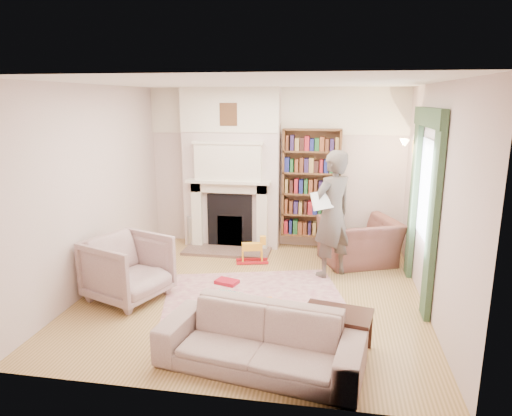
% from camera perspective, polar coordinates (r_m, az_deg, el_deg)
% --- Properties ---
extents(floor, '(4.50, 4.50, 0.00)m').
position_cam_1_polar(floor, '(6.38, -0.39, -10.62)').
color(floor, olive).
rests_on(floor, ground).
extents(ceiling, '(4.50, 4.50, 0.00)m').
position_cam_1_polar(ceiling, '(5.82, -0.43, 15.41)').
color(ceiling, white).
rests_on(ceiling, wall_back).
extents(wall_back, '(4.50, 0.00, 4.50)m').
position_cam_1_polar(wall_back, '(8.13, 2.39, 4.96)').
color(wall_back, beige).
rests_on(wall_back, floor).
extents(wall_front, '(4.50, 0.00, 4.50)m').
position_cam_1_polar(wall_front, '(3.82, -6.38, -4.98)').
color(wall_front, beige).
rests_on(wall_front, floor).
extents(wall_left, '(0.00, 4.50, 4.50)m').
position_cam_1_polar(wall_left, '(6.71, -19.70, 2.34)').
color(wall_left, beige).
rests_on(wall_left, floor).
extents(wall_right, '(0.00, 4.50, 4.50)m').
position_cam_1_polar(wall_right, '(5.98, 21.33, 0.93)').
color(wall_right, beige).
rests_on(wall_right, floor).
extents(fireplace, '(1.70, 0.58, 2.80)m').
position_cam_1_polar(fireplace, '(8.07, -3.10, 4.79)').
color(fireplace, beige).
rests_on(fireplace, floor).
extents(bookcase, '(1.00, 0.24, 1.85)m').
position_cam_1_polar(bookcase, '(7.99, 6.89, 3.08)').
color(bookcase, brown).
rests_on(bookcase, floor).
extents(window, '(0.02, 0.90, 1.30)m').
position_cam_1_polar(window, '(6.35, 20.55, 2.15)').
color(window, silver).
rests_on(window, wall_right).
extents(curtain_left, '(0.07, 0.32, 2.40)m').
position_cam_1_polar(curtain_left, '(5.73, 21.24, -1.65)').
color(curtain_left, '#2F482E').
rests_on(curtain_left, floor).
extents(curtain_right, '(0.07, 0.32, 2.40)m').
position_cam_1_polar(curtain_right, '(7.07, 19.09, 1.27)').
color(curtain_right, '#2F482E').
rests_on(curtain_right, floor).
extents(pelmet, '(0.09, 1.70, 0.24)m').
position_cam_1_polar(pelmet, '(6.24, 20.85, 10.56)').
color(pelmet, '#2F482E').
rests_on(pelmet, wall_right).
extents(wall_sconce, '(0.20, 0.24, 0.24)m').
position_cam_1_polar(wall_sconce, '(7.33, 17.71, 7.34)').
color(wall_sconce, gold).
rests_on(wall_sconce, wall_right).
extents(rug, '(2.75, 2.37, 0.01)m').
position_cam_1_polar(rug, '(6.25, -0.27, -11.10)').
color(rug, beige).
rests_on(rug, floor).
extents(armchair_reading, '(1.42, 1.34, 0.73)m').
position_cam_1_polar(armchair_reading, '(7.54, 12.80, -4.13)').
color(armchair_reading, '#4F312A').
rests_on(armchair_reading, floor).
extents(armchair_left, '(1.19, 1.18, 0.85)m').
position_cam_1_polar(armchair_left, '(6.31, -15.69, -7.26)').
color(armchair_left, '#B9AC99').
rests_on(armchair_left, floor).
extents(sofa, '(2.12, 1.11, 0.59)m').
position_cam_1_polar(sofa, '(4.67, 0.49, -16.16)').
color(sofa, '#B8AB98').
rests_on(sofa, floor).
extents(man_reading, '(0.81, 0.81, 1.90)m').
position_cam_1_polar(man_reading, '(6.79, 9.50, -0.82)').
color(man_reading, '#4E453E').
rests_on(man_reading, floor).
extents(newspaper, '(0.34, 0.33, 0.25)m').
position_cam_1_polar(newspaper, '(6.54, 8.26, 0.95)').
color(newspaper, white).
rests_on(newspaper, man_reading).
extents(coffee_table, '(0.77, 0.58, 0.45)m').
position_cam_1_polar(coffee_table, '(5.03, 10.04, -14.98)').
color(coffee_table, black).
rests_on(coffee_table, floor).
extents(paraffin_heater, '(0.29, 0.29, 0.55)m').
position_cam_1_polar(paraffin_heater, '(8.34, -7.75, -2.85)').
color(paraffin_heater, '#B4B7BC').
rests_on(paraffin_heater, floor).
extents(rocking_horse, '(0.55, 0.32, 0.45)m').
position_cam_1_polar(rocking_horse, '(7.41, -0.49, -5.23)').
color(rocking_horse, yellow).
rests_on(rocking_horse, rug).
extents(board_game, '(0.46, 0.46, 0.03)m').
position_cam_1_polar(board_game, '(6.23, -3.90, -10.99)').
color(board_game, gold).
rests_on(board_game, rug).
extents(game_box_lid, '(0.36, 0.30, 0.05)m').
position_cam_1_polar(game_box_lid, '(6.67, -3.66, -9.20)').
color(game_box_lid, '#AA1325').
rests_on(game_box_lid, rug).
extents(comic_annuals, '(0.64, 0.68, 0.02)m').
position_cam_1_polar(comic_annuals, '(5.95, 1.78, -12.29)').
color(comic_annuals, red).
rests_on(comic_annuals, rug).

